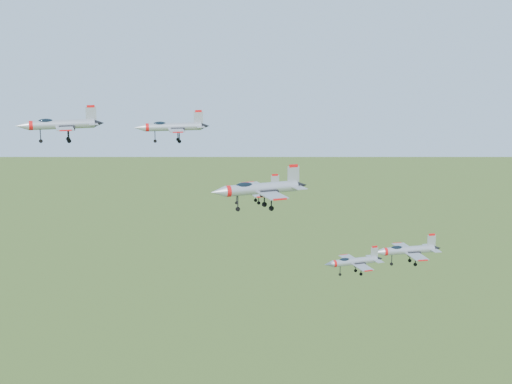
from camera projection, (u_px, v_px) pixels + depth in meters
name	position (u px, v px, depth m)	size (l,w,h in m)	color
jet_lead	(59.00, 124.00, 113.52)	(13.80, 11.57, 3.70)	#94989F
jet_left_high	(171.00, 127.00, 108.81)	(11.42, 9.70, 3.10)	#94989F
jet_right_high	(259.00, 188.00, 87.80)	(12.82, 10.67, 3.43)	#94989F
jet_left_low	(251.00, 189.00, 121.61)	(11.68, 9.87, 3.15)	#94989F
jet_right_low	(353.00, 261.00, 113.94)	(10.47, 8.75, 2.80)	#94989F
jet_trail	(407.00, 250.00, 128.82)	(12.98, 11.02, 3.52)	#94989F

